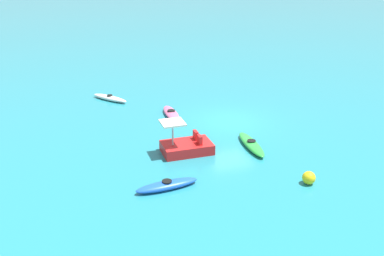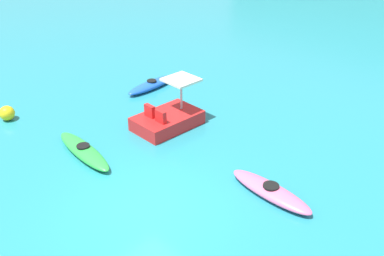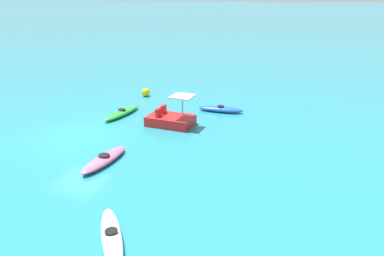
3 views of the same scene
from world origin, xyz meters
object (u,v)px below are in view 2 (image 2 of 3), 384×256
object	(u,v)px
kayak_blue	(152,85)
pedal_boat_red	(168,118)
kayak_pink	(270,191)
buoy_yellow	(7,113)
kayak_green	(84,151)

from	to	relation	value
kayak_blue	pedal_boat_red	size ratio (longest dim) A/B	1.09
kayak_pink	kayak_blue	distance (m)	8.62
kayak_blue	buoy_yellow	xyz separation A→B (m)	(-1.60, -5.73, 0.12)
kayak_blue	kayak_pink	bearing A→B (deg)	-18.16
kayak_blue	pedal_boat_red	xyz separation A→B (m)	(3.05, -1.89, 0.17)
kayak_pink	kayak_blue	size ratio (longest dim) A/B	1.04
kayak_green	kayak_blue	distance (m)	5.75
pedal_boat_red	buoy_yellow	bearing A→B (deg)	-140.46
kayak_green	buoy_yellow	world-z (taller)	buoy_yellow
kayak_pink	kayak_green	xyz separation A→B (m)	(-5.64, -2.47, -0.00)
pedal_boat_red	kayak_green	bearing A→B (deg)	-98.83
pedal_boat_red	buoy_yellow	world-z (taller)	pedal_boat_red
kayak_pink	kayak_green	distance (m)	6.16
kayak_pink	kayak_blue	xyz separation A→B (m)	(-8.19, 2.69, -0.00)
kayak_green	pedal_boat_red	bearing A→B (deg)	81.17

